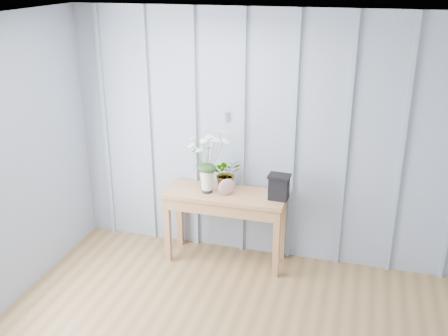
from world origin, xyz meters
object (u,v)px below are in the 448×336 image
(felt_disc_vessel, at_px, (227,187))
(sideboard, at_px, (225,203))
(daisy_vase, at_px, (207,153))
(carved_box, at_px, (279,187))

(felt_disc_vessel, bearing_deg, sideboard, 82.58)
(daisy_vase, relative_size, carved_box, 2.63)
(sideboard, bearing_deg, daisy_vase, -168.53)
(sideboard, xyz_separation_m, felt_disc_vessel, (0.03, -0.06, 0.20))
(felt_disc_vessel, bearing_deg, carved_box, -29.38)
(daisy_vase, xyz_separation_m, felt_disc_vessel, (0.21, -0.02, -0.32))
(felt_disc_vessel, relative_size, carved_box, 0.69)
(felt_disc_vessel, height_order, carved_box, carved_box)
(daisy_vase, bearing_deg, carved_box, 2.39)
(sideboard, relative_size, carved_box, 4.83)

